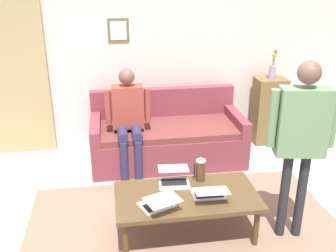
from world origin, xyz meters
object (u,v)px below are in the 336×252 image
object	(u,v)px
french_press	(200,170)
flower_vase	(273,67)
person_seated	(128,115)
laptop_left	(174,178)
couch	(167,138)
coffee_table	(187,198)
interior_door	(16,80)
person_standing	(301,130)
side_shelf	(268,111)
laptop_right	(159,203)
laptop_center	(210,193)

from	to	relation	value
french_press	flower_vase	xyz separation A→B (m)	(-1.40, -1.69, 0.58)
person_seated	laptop_left	bearing A→B (deg)	107.72
couch	coffee_table	size ratio (longest dim) A/B	1.47
coffee_table	flower_vase	bearing A→B (deg)	-129.41
interior_door	laptop_left	size ratio (longest dim) A/B	5.91
person_standing	couch	bearing A→B (deg)	-63.25
laptop_left	side_shelf	world-z (taller)	side_shelf
couch	person_seated	world-z (taller)	person_seated
laptop_left	flower_vase	size ratio (longest dim) A/B	0.84
coffee_table	side_shelf	distance (m)	2.50
coffee_table	person_standing	size ratio (longest dim) A/B	0.79
laptop_right	french_press	size ratio (longest dim) A/B	1.64
laptop_left	person_standing	bearing A→B (deg)	158.11
laptop_center	person_seated	world-z (taller)	person_seated
side_shelf	person_standing	distance (m)	2.28
coffee_table	person_seated	size ratio (longest dim) A/B	1.03
flower_vase	person_seated	xyz separation A→B (m)	(2.03, 0.57, -0.38)
person_standing	french_press	bearing A→B (deg)	-28.58
laptop_center	interior_door	bearing A→B (deg)	-47.31
person_standing	person_seated	distance (m)	2.11
laptop_right	side_shelf	size ratio (longest dim) A/B	0.43
laptop_left	coffee_table	bearing A→B (deg)	108.72
french_press	laptop_left	bearing A→B (deg)	0.80
couch	laptop_center	size ratio (longest dim) A/B	5.63
interior_door	couch	bearing A→B (deg)	164.19
interior_door	flower_vase	xyz separation A→B (m)	(-3.43, 0.20, 0.08)
laptop_center	french_press	distance (m)	0.32
person_seated	flower_vase	bearing A→B (deg)	-164.43
laptop_right	side_shelf	bearing A→B (deg)	-131.66
couch	laptop_right	distance (m)	1.80
couch	french_press	xyz separation A→B (m)	(-0.12, 1.35, 0.23)
laptop_center	person_seated	size ratio (longest dim) A/B	0.27
interior_door	couch	distance (m)	2.10
laptop_center	side_shelf	size ratio (longest dim) A/B	0.36
laptop_right	person_standing	size ratio (longest dim) A/B	0.24
laptop_center	person_seated	bearing A→B (deg)	-66.18
laptop_center	laptop_left	bearing A→B (deg)	-48.62
interior_door	person_standing	bearing A→B (deg)	140.42
side_shelf	person_standing	size ratio (longest dim) A/B	0.57
laptop_center	flower_vase	size ratio (longest dim) A/B	0.83
laptop_center	flower_vase	bearing A→B (deg)	-124.74
interior_door	flower_vase	size ratio (longest dim) A/B	4.95
coffee_table	flower_vase	xyz separation A→B (m)	(-1.59, -1.93, 0.73)
couch	side_shelf	distance (m)	1.57
side_shelf	couch	bearing A→B (deg)	12.54
flower_vase	person_seated	world-z (taller)	flower_vase
flower_vase	couch	bearing A→B (deg)	12.49
laptop_left	side_shelf	bearing A→B (deg)	-134.50
laptop_left	french_press	world-z (taller)	french_press
couch	coffee_table	xyz separation A→B (m)	(0.06, 1.59, 0.08)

